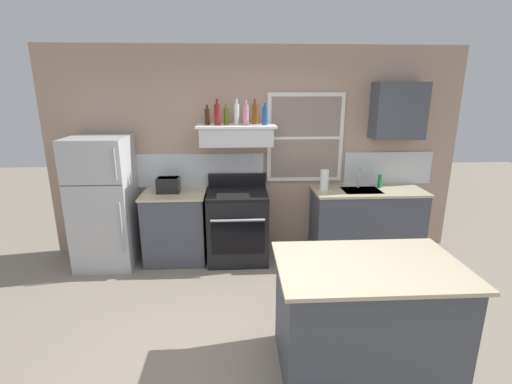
# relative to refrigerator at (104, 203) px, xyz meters

# --- Properties ---
(ground_plane) EXTENTS (16.00, 16.00, 0.00)m
(ground_plane) POSITION_rel_refrigerator_xyz_m (1.90, -1.84, -0.81)
(ground_plane) COLOR gray
(back_wall) EXTENTS (5.40, 0.11, 2.70)m
(back_wall) POSITION_rel_refrigerator_xyz_m (1.93, 0.39, 0.54)
(back_wall) COLOR tan
(back_wall) RESTS_ON ground_plane
(refrigerator) EXTENTS (0.70, 0.72, 1.62)m
(refrigerator) POSITION_rel_refrigerator_xyz_m (0.00, 0.00, 0.00)
(refrigerator) COLOR #B7BABC
(refrigerator) RESTS_ON ground_plane
(counter_left_of_stove) EXTENTS (0.79, 0.63, 0.91)m
(counter_left_of_stove) POSITION_rel_refrigerator_xyz_m (0.85, 0.06, -0.36)
(counter_left_of_stove) COLOR #474C56
(counter_left_of_stove) RESTS_ON ground_plane
(toaster) EXTENTS (0.30, 0.20, 0.19)m
(toaster) POSITION_rel_refrigerator_xyz_m (0.79, 0.08, 0.20)
(toaster) COLOR black
(toaster) RESTS_ON counter_left_of_stove
(stove_range) EXTENTS (0.76, 0.69, 1.09)m
(stove_range) POSITION_rel_refrigerator_xyz_m (1.65, 0.02, -0.35)
(stove_range) COLOR black
(stove_range) RESTS_ON ground_plane
(range_hood_shelf) EXTENTS (0.96, 0.52, 0.24)m
(range_hood_shelf) POSITION_rel_refrigerator_xyz_m (1.65, 0.12, 0.81)
(range_hood_shelf) COLOR silver
(bottle_brown_stout) EXTENTS (0.06, 0.06, 0.24)m
(bottle_brown_stout) POSITION_rel_refrigerator_xyz_m (1.30, 0.15, 1.03)
(bottle_brown_stout) COLOR #381E0F
(bottle_brown_stout) RESTS_ON range_hood_shelf
(bottle_red_label_wine) EXTENTS (0.07, 0.07, 0.31)m
(bottle_red_label_wine) POSITION_rel_refrigerator_xyz_m (1.42, 0.07, 1.06)
(bottle_red_label_wine) COLOR maroon
(bottle_red_label_wine) RESTS_ON range_hood_shelf
(bottle_olive_oil_square) EXTENTS (0.06, 0.06, 0.24)m
(bottle_olive_oil_square) POSITION_rel_refrigerator_xyz_m (1.53, 0.14, 1.04)
(bottle_olive_oil_square) COLOR #4C601E
(bottle_olive_oil_square) RESTS_ON range_hood_shelf
(bottle_clear_tall) EXTENTS (0.06, 0.06, 0.31)m
(bottle_clear_tall) POSITION_rel_refrigerator_xyz_m (1.66, 0.14, 1.06)
(bottle_clear_tall) COLOR silver
(bottle_clear_tall) RESTS_ON range_hood_shelf
(bottle_rose_pink) EXTENTS (0.07, 0.07, 0.30)m
(bottle_rose_pink) POSITION_rel_refrigerator_xyz_m (1.77, 0.09, 1.06)
(bottle_rose_pink) COLOR #C67F84
(bottle_rose_pink) RESTS_ON range_hood_shelf
(bottle_amber_wine) EXTENTS (0.07, 0.07, 0.31)m
(bottle_amber_wine) POSITION_rel_refrigerator_xyz_m (1.88, 0.18, 1.06)
(bottle_amber_wine) COLOR brown
(bottle_amber_wine) RESTS_ON range_hood_shelf
(bottle_blue_liqueur) EXTENTS (0.07, 0.07, 0.26)m
(bottle_blue_liqueur) POSITION_rel_refrigerator_xyz_m (2.00, 0.07, 1.04)
(bottle_blue_liqueur) COLOR #1E478C
(bottle_blue_liqueur) RESTS_ON range_hood_shelf
(counter_right_with_sink) EXTENTS (1.43, 0.63, 0.91)m
(counter_right_with_sink) POSITION_rel_refrigerator_xyz_m (3.35, 0.06, -0.35)
(counter_right_with_sink) COLOR #474C56
(counter_right_with_sink) RESTS_ON ground_plane
(sink_faucet) EXTENTS (0.03, 0.17, 0.28)m
(sink_faucet) POSITION_rel_refrigerator_xyz_m (3.25, 0.16, 0.27)
(sink_faucet) COLOR silver
(sink_faucet) RESTS_ON counter_right_with_sink
(paper_towel_roll) EXTENTS (0.11, 0.11, 0.27)m
(paper_towel_roll) POSITION_rel_refrigerator_xyz_m (2.76, 0.06, 0.23)
(paper_towel_roll) COLOR white
(paper_towel_roll) RESTS_ON counter_right_with_sink
(dish_soap_bottle) EXTENTS (0.06, 0.06, 0.18)m
(dish_soap_bottle) POSITION_rel_refrigerator_xyz_m (3.53, 0.16, 0.19)
(dish_soap_bottle) COLOR #268C3F
(dish_soap_bottle) RESTS_ON counter_right_with_sink
(kitchen_island) EXTENTS (1.40, 0.90, 0.91)m
(kitchen_island) POSITION_rel_refrigerator_xyz_m (2.63, -2.00, -0.35)
(kitchen_island) COLOR #474C56
(kitchen_island) RESTS_ON ground_plane
(upper_cabinet_right) EXTENTS (0.64, 0.32, 0.70)m
(upper_cabinet_right) POSITION_rel_refrigerator_xyz_m (3.70, 0.20, 1.09)
(upper_cabinet_right) COLOR #474C56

